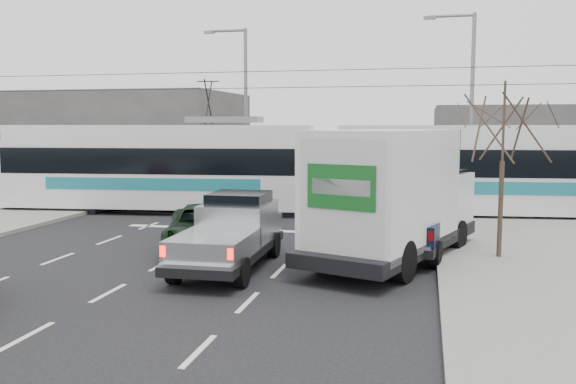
% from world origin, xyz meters
% --- Properties ---
extents(ground, '(120.00, 120.00, 0.00)m').
position_xyz_m(ground, '(0.00, 0.00, 0.00)').
color(ground, black).
rests_on(ground, ground).
extents(sidewalk_right, '(6.00, 60.00, 0.15)m').
position_xyz_m(sidewalk_right, '(9.00, 0.00, 0.07)').
color(sidewalk_right, gray).
rests_on(sidewalk_right, ground).
extents(rails, '(60.00, 1.60, 0.03)m').
position_xyz_m(rails, '(0.00, 10.00, 0.01)').
color(rails, '#33302D').
rests_on(rails, ground).
extents(building_left, '(14.00, 10.00, 6.00)m').
position_xyz_m(building_left, '(-14.00, 22.00, 3.00)').
color(building_left, '#67625D').
rests_on(building_left, ground).
extents(building_right, '(12.00, 10.00, 5.00)m').
position_xyz_m(building_right, '(12.00, 24.00, 2.50)').
color(building_right, '#67625D').
rests_on(building_right, ground).
extents(bare_tree, '(2.40, 2.40, 5.00)m').
position_xyz_m(bare_tree, '(7.60, 2.50, 3.79)').
color(bare_tree, '#47382B').
rests_on(bare_tree, ground).
extents(traffic_signal, '(0.44, 0.44, 3.60)m').
position_xyz_m(traffic_signal, '(6.47, 6.50, 2.74)').
color(traffic_signal, black).
rests_on(traffic_signal, ground).
extents(street_lamp_near, '(2.38, 0.25, 9.00)m').
position_xyz_m(street_lamp_near, '(7.31, 14.00, 5.11)').
color(street_lamp_near, slate).
rests_on(street_lamp_near, ground).
extents(street_lamp_far, '(2.38, 0.25, 9.00)m').
position_xyz_m(street_lamp_far, '(-4.19, 16.00, 5.11)').
color(street_lamp_far, slate).
rests_on(street_lamp_far, ground).
extents(catenary, '(60.00, 0.20, 7.00)m').
position_xyz_m(catenary, '(0.00, 10.00, 3.88)').
color(catenary, black).
rests_on(catenary, ground).
extents(tram, '(28.64, 5.80, 5.82)m').
position_xyz_m(tram, '(1.16, 10.58, 2.06)').
color(tram, white).
rests_on(tram, ground).
extents(silver_pickup, '(2.07, 5.52, 1.99)m').
position_xyz_m(silver_pickup, '(0.30, 0.25, 0.99)').
color(silver_pickup, black).
rests_on(silver_pickup, ground).
extents(box_truck, '(4.97, 8.00, 3.78)m').
position_xyz_m(box_truck, '(4.60, 1.77, 1.87)').
color(box_truck, black).
rests_on(box_truck, ground).
extents(navy_pickup, '(2.53, 5.09, 2.05)m').
position_xyz_m(navy_pickup, '(5.29, 3.21, 1.01)').
color(navy_pickup, black).
rests_on(navy_pickup, ground).
extents(green_car, '(3.76, 5.52, 1.40)m').
position_xyz_m(green_car, '(-1.24, 2.18, 0.70)').
color(green_car, black).
rests_on(green_car, ground).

